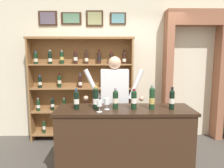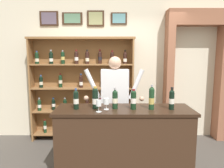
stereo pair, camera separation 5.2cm
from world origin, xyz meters
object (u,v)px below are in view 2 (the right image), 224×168
object	(u,v)px
tasting_counter	(124,143)
wine_shelf	(83,86)
tasting_bottle_riserva	(76,99)
tasting_bottle_grappa	(115,99)
shopkeeper	(115,96)
wine_glass_right	(106,102)
tasting_bottle_rosso	(152,98)
tasting_bottle_bianco	(172,99)
tasting_bottle_chianti	(95,98)
wine_glass_center	(99,104)
tasting_bottle_prosecco	(134,99)

from	to	relation	value
tasting_counter	wine_shelf	bearing A→B (deg)	118.50
tasting_bottle_riserva	tasting_bottle_grappa	bearing A→B (deg)	2.28
shopkeeper	wine_glass_right	bearing A→B (deg)	-101.05
tasting_bottle_grappa	wine_glass_right	distance (m)	0.13
tasting_bottle_rosso	tasting_bottle_bianco	bearing A→B (deg)	-1.33
tasting_bottle_riserva	tasting_bottle_chianti	bearing A→B (deg)	6.86
tasting_bottle_bianco	tasting_bottle_rosso	bearing A→B (deg)	178.67
wine_shelf	tasting_bottle_chianti	bearing A→B (deg)	-75.28
tasting_counter	wine_glass_center	world-z (taller)	wine_glass_center
wine_shelf	tasting_bottle_bianco	distance (m)	2.00
wine_shelf	tasting_bottle_grappa	bearing A→B (deg)	-65.64
tasting_bottle_prosecco	wine_glass_center	distance (m)	0.48
tasting_bottle_rosso	shopkeeper	bearing A→B (deg)	128.29
shopkeeper	wine_glass_right	world-z (taller)	shopkeeper
wine_shelf	tasting_bottle_chianti	distance (m)	1.43
tasting_bottle_prosecco	tasting_bottle_bianco	xyz separation A→B (m)	(0.51, -0.01, 0.00)
wine_shelf	tasting_bottle_riserva	world-z (taller)	wine_shelf
tasting_bottle_chianti	shopkeeper	bearing A→B (deg)	64.40
shopkeeper	tasting_bottle_prosecco	size ratio (longest dim) A/B	6.16
wine_shelf	wine_glass_center	size ratio (longest dim) A/B	13.11
wine_shelf	tasting_bottle_prosecco	distance (m)	1.68
wine_shelf	wine_glass_center	world-z (taller)	wine_shelf
shopkeeper	tasting_bottle_riserva	xyz separation A→B (m)	(-0.53, -0.60, 0.08)
tasting_bottle_prosecco	wine_glass_right	xyz separation A→B (m)	(-0.36, -0.01, -0.04)
shopkeeper	tasting_bottle_grappa	xyz separation A→B (m)	(-0.00, -0.58, 0.08)
wine_glass_center	tasting_counter	bearing A→B (deg)	27.53
tasting_bottle_riserva	tasting_bottle_rosso	bearing A→B (deg)	-0.74
tasting_bottle_grappa	wine_shelf	bearing A→B (deg)	114.36
tasting_bottle_bianco	wine_glass_center	size ratio (longest dim) A/B	1.92
wine_shelf	tasting_bottle_riserva	distance (m)	1.42
tasting_bottle_bianco	wine_glass_right	size ratio (longest dim) A/B	1.97
tasting_bottle_bianco	wine_glass_center	distance (m)	0.98
tasting_counter	tasting_bottle_grappa	world-z (taller)	tasting_bottle_grappa
tasting_bottle_chianti	tasting_bottle_bianco	world-z (taller)	tasting_bottle_chianti
tasting_bottle_prosecco	tasting_bottle_bianco	bearing A→B (deg)	-0.82
tasting_bottle_bianco	wine_glass_center	bearing A→B (deg)	-172.60
tasting_bottle_prosecco	tasting_bottle_rosso	world-z (taller)	tasting_bottle_rosso
wine_shelf	tasting_bottle_riserva	bearing A→B (deg)	-85.68
wine_shelf	tasting_bottle_rosso	bearing A→B (deg)	-51.91
wine_shelf	wine_glass_center	distance (m)	1.62
wine_glass_right	wine_shelf	bearing A→B (deg)	109.66
tasting_bottle_chianti	tasting_bottle_rosso	size ratio (longest dim) A/B	0.91
tasting_bottle_rosso	wine_glass_right	size ratio (longest dim) A/B	2.18
tasting_bottle_chianti	tasting_bottle_bianco	bearing A→B (deg)	-2.81
wine_glass_center	tasting_bottle_bianco	bearing A→B (deg)	7.40
tasting_bottle_chianti	wine_glass_right	size ratio (longest dim) A/B	1.99
tasting_bottle_rosso	wine_glass_center	xyz separation A→B (m)	(-0.70, -0.13, -0.05)
tasting_bottle_riserva	tasting_bottle_bianco	size ratio (longest dim) A/B	0.94
tasting_bottle_prosecco	tasting_bottle_riserva	bearing A→B (deg)	179.10
wine_shelf	shopkeeper	xyz separation A→B (m)	(0.64, -0.82, -0.04)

